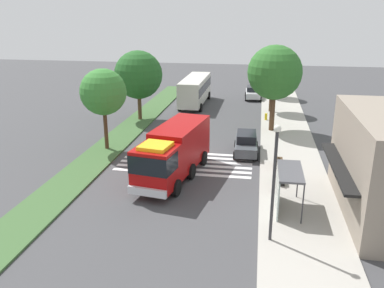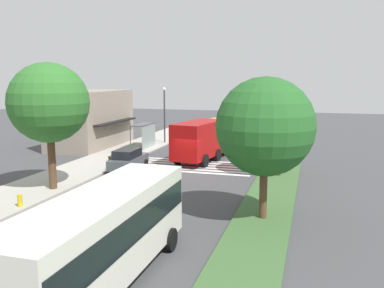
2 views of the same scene
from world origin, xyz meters
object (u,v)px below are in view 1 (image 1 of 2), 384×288
(sidewalk_tree_far_west, at_px, (271,64))
(sidewalk_tree_west, at_px, (272,72))
(street_lamp, at_px, (274,174))
(sidewalk_tree_center, at_px, (275,73))
(bus_stop_shelter, at_px, (284,181))
(fire_hydrant, at_px, (266,117))
(bench_near_shelter, at_px, (280,176))
(parked_car_mid, at_px, (246,143))
(median_tree_west, at_px, (103,92))
(transit_bus, at_px, (195,89))
(bench_west_of_shelter, at_px, (279,160))
(parked_car_west, at_px, (253,92))
(fire_truck, at_px, (173,151))
(median_tree_far_west, at_px, (138,75))

(sidewalk_tree_far_west, distance_m, sidewalk_tree_west, 8.77)
(street_lamp, xyz_separation_m, sidewalk_tree_center, (-20.50, 0.40, 2.02))
(bus_stop_shelter, relative_size, fire_hydrant, 5.00)
(bench_near_shelter, bearing_deg, parked_car_mid, -156.34)
(median_tree_west, distance_m, fire_hydrant, 18.57)
(transit_bus, height_order, bench_west_of_shelter, transit_bus)
(parked_car_west, distance_m, parked_car_mid, 22.39)
(bus_stop_shelter, xyz_separation_m, street_lamp, (3.67, -0.76, 1.89))
(fire_truck, bearing_deg, fire_hydrant, 168.18)
(parked_car_west, relative_size, street_lamp, 0.73)
(sidewalk_tree_far_west, relative_size, sidewalk_tree_center, 0.75)
(fire_truck, relative_size, median_tree_west, 1.39)
(bench_near_shelter, bearing_deg, fire_truck, -88.09)
(bench_west_of_shelter, xyz_separation_m, sidewalk_tree_far_west, (-26.49, -0.37, 3.90))
(fire_truck, bearing_deg, median_tree_far_west, -145.80)
(fire_truck, distance_m, median_tree_far_west, 16.77)
(bus_stop_shelter, height_order, street_lamp, street_lamp)
(fire_truck, distance_m, parked_car_west, 28.96)
(transit_bus, distance_m, sidewalk_tree_far_west, 11.46)
(fire_truck, distance_m, bench_near_shelter, 7.61)
(parked_car_west, xyz_separation_m, sidewalk_tree_center, (15.44, 2.20, 4.93))
(parked_car_west, distance_m, median_tree_far_west, 18.42)
(bench_near_shelter, xyz_separation_m, median_tree_far_west, (-14.74, -14.39, 4.36))
(parked_car_mid, xyz_separation_m, bench_west_of_shelter, (2.84, 2.57, -0.30))
(sidewalk_tree_center, distance_m, fire_hydrant, 6.60)
(transit_bus, bearing_deg, bus_stop_shelter, -159.98)
(sidewalk_tree_far_west, bearing_deg, parked_car_mid, -5.32)
(parked_car_west, height_order, sidewalk_tree_west, sidewalk_tree_west)
(bench_near_shelter, height_order, bench_west_of_shelter, same)
(parked_car_west, distance_m, fire_hydrant, 11.67)
(parked_car_mid, distance_m, sidewalk_tree_far_west, 24.02)
(transit_bus, height_order, median_tree_west, median_tree_west)
(parked_car_west, relative_size, bus_stop_shelter, 1.28)
(parked_car_west, distance_m, sidewalk_tree_far_west, 4.42)
(sidewalk_tree_center, bearing_deg, sidewalk_tree_far_west, -180.00)
(parked_car_west, bearing_deg, fire_hydrant, 5.79)
(median_tree_west, bearing_deg, median_tree_far_west, -180.00)
(sidewalk_tree_west, distance_m, median_tree_west, 21.22)
(median_tree_far_west, bearing_deg, transit_bus, 151.58)
(fire_truck, height_order, parked_car_west, fire_truck)
(parked_car_mid, relative_size, bench_west_of_shelter, 2.87)
(sidewalk_tree_far_west, xyz_separation_m, median_tree_far_west, (14.78, -14.02, 0.46))
(street_lamp, bearing_deg, sidewalk_tree_far_west, 179.38)
(bench_west_of_shelter, distance_m, median_tree_far_west, 19.06)
(street_lamp, bearing_deg, sidewalk_tree_west, 179.19)
(sidewalk_tree_far_west, bearing_deg, sidewalk_tree_west, 0.00)
(parked_car_west, height_order, median_tree_far_west, median_tree_far_west)
(bus_stop_shelter, distance_m, median_tree_far_west, 23.82)
(sidewalk_tree_west, height_order, median_tree_far_west, median_tree_far_west)
(median_tree_far_west, bearing_deg, sidewalk_tree_far_west, 136.51)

